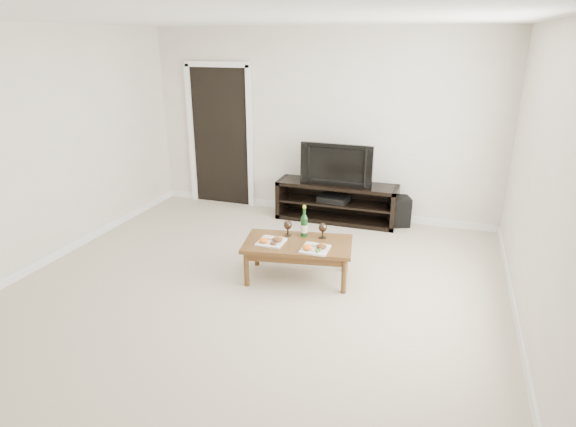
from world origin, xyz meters
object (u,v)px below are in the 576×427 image
at_px(television, 338,163).
at_px(subwoofer, 399,211).
at_px(media_console, 336,202).
at_px(coffee_table, 298,260).

relative_size(television, subwoofer, 2.44).
height_order(media_console, television, television).
distance_m(media_console, coffee_table, 1.84).
bearing_deg(coffee_table, media_console, 90.41).
distance_m(media_console, television, 0.56).
height_order(media_console, subwoofer, media_console).
bearing_deg(media_console, subwoofer, 6.74).
xyz_separation_m(media_console, television, (0.00, 0.00, 0.56)).
xyz_separation_m(television, subwoofer, (0.86, 0.10, -0.63)).
bearing_deg(coffee_table, subwoofer, 66.49).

